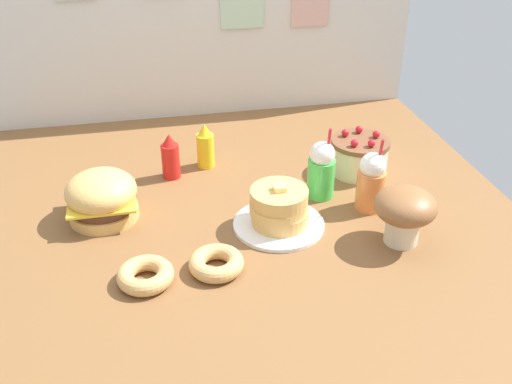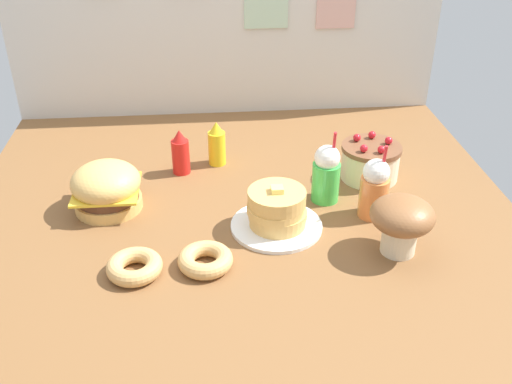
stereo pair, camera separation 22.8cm
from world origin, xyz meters
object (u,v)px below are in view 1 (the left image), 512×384
Objects in this scene: pancake_stack at (279,210)px; donut_pink_glaze at (145,275)px; burger at (102,197)px; orange_float_cup at (371,182)px; ketchup_bottle at (170,157)px; mushroom_stool at (405,211)px; layer_cake at (359,155)px; donut_chocolate at (216,263)px; cream_soda_cup at (321,170)px; mustard_bottle at (205,147)px.

pancake_stack is 0.57m from donut_pink_glaze.
burger is 0.47m from donut_pink_glaze.
orange_float_cup reaches higher than burger.
mushroom_stool is (0.79, -0.67, 0.04)m from ketchup_bottle.
ketchup_bottle is 0.87m from orange_float_cup.
mushroom_stool is at bearing -19.96° from burger.
ketchup_bottle is (-0.83, 0.12, 0.02)m from layer_cake.
donut_chocolate is at bearing -47.59° from burger.
burger reaches higher than donut_chocolate.
pancake_stack is at bearing -140.06° from cream_soda_cup.
burger reaches higher than layer_cake.
mushroom_stool reaches higher than donut_pink_glaze.
burger is 1.33× the size of mustard_bottle.
cream_soda_cup is 0.43m from mushroom_stool.
ketchup_bottle is 0.71m from donut_chocolate.
layer_cake is at bearing 86.31° from mushroom_stool.
pancake_stack is at bearing -142.02° from layer_cake.
burger is at bearing 107.96° from donut_pink_glaze.
donut_chocolate is at bearing -141.49° from pancake_stack.
burger is 1.43× the size of donut_pink_glaze.
orange_float_cup is 1.61× the size of donut_chocolate.
burger is 1.15m from mushroom_stool.
mushroom_stool reaches higher than donut_chocolate.
mustard_bottle is (0.16, 0.07, 0.00)m from ketchup_bottle.
donut_pink_glaze is (-0.31, -0.79, -0.07)m from mustard_bottle.
cream_soda_cup is 1.36× the size of mushroom_stool.
burger is at bearing 172.03° from orange_float_cup.
donut_pink_glaze is 1.00× the size of donut_chocolate.
cream_soda_cup is (0.22, 0.19, 0.05)m from pancake_stack.
cream_soda_cup reaches higher than mushroom_stool.
cream_soda_cup is at bearing -0.87° from burger.
mushroom_stool is at bearing -62.74° from cream_soda_cup.
layer_cake is 1.34× the size of donut_chocolate.
burger reaches higher than donut_pink_glaze.
mustard_bottle is 0.57m from cream_soda_cup.
layer_cake is 0.31m from orange_float_cup.
mushroom_stool is (0.03, -0.25, 0.01)m from orange_float_cup.
donut_pink_glaze is (-0.52, -0.24, -0.04)m from pancake_stack.
donut_chocolate is at bearing -177.63° from mushroom_stool.
layer_cake is at bearing 35.97° from cream_soda_cup.
cream_soda_cup is 1.00× the size of orange_float_cup.
layer_cake is 0.93m from donut_chocolate.
orange_float_cup is at bearing -102.35° from layer_cake.
mustard_bottle is at bearing 130.44° from mushroom_stool.
orange_float_cup is at bearing -29.04° from ketchup_bottle.
pancake_stack reaches higher than donut_chocolate.
layer_cake is at bearing 31.27° from donut_pink_glaze.
donut_pink_glaze is at bearing -111.56° from mustard_bottle.
mustard_bottle is 0.77m from donut_chocolate.
donut_pink_glaze is 0.95m from mushroom_stool.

